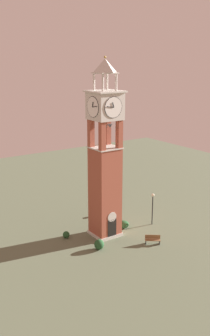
# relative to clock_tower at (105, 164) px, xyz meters

# --- Properties ---
(ground) EXTENTS (80.00, 80.00, 0.00)m
(ground) POSITION_rel_clock_tower_xyz_m (-0.00, 0.00, -8.09)
(ground) COLOR #5B664C
(clock_tower) EXTENTS (3.26, 3.26, 19.08)m
(clock_tower) POSITION_rel_clock_tower_xyz_m (0.00, 0.00, 0.00)
(clock_tower) COLOR #9E4C38
(clock_tower) RESTS_ON ground
(park_bench) EXTENTS (1.54, 1.32, 0.95)m
(park_bench) POSITION_rel_clock_tower_xyz_m (2.87, -4.68, -7.61)
(park_bench) COLOR brown
(park_bench) RESTS_ON ground
(lamp_post) EXTENTS (0.36, 0.36, 3.82)m
(lamp_post) POSITION_rel_clock_tower_xyz_m (6.14, -0.83, -5.43)
(lamp_post) COLOR black
(lamp_post) RESTS_ON ground
(trash_bin) EXTENTS (0.52, 0.52, 0.80)m
(trash_bin) POSITION_rel_clock_tower_xyz_m (2.78, 4.82, -7.69)
(trash_bin) COLOR #38513D
(trash_bin) RESTS_ON ground
(shrub_near_entry) EXTENTS (1.17, 1.17, 0.84)m
(shrub_near_entry) POSITION_rel_clock_tower_xyz_m (2.80, 0.26, -7.67)
(shrub_near_entry) COLOR #234C28
(shrub_near_entry) RESTS_ON ground
(shrub_left_of_tower) EXTENTS (0.73, 0.73, 0.75)m
(shrub_left_of_tower) POSITION_rel_clock_tower_xyz_m (-3.97, 1.68, -7.71)
(shrub_left_of_tower) COLOR #234C28
(shrub_left_of_tower) RESTS_ON ground
(shrub_behind_bench) EXTENTS (1.01, 1.01, 1.06)m
(shrub_behind_bench) POSITION_rel_clock_tower_xyz_m (-2.46, -2.53, -7.56)
(shrub_behind_bench) COLOR #234C28
(shrub_behind_bench) RESTS_ON ground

